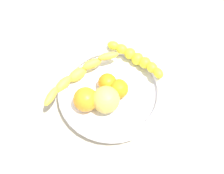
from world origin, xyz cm
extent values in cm
cube|color=#B8AB91|center=(0.00, 0.00, 1.50)|extent=(120.00, 120.00, 3.00)
cylinder|color=white|center=(0.00, 0.00, 3.78)|extent=(28.89, 28.89, 1.57)
torus|color=white|center=(0.00, 0.00, 5.83)|extent=(30.65, 30.65, 2.52)
ellipsoid|color=yellow|center=(11.76, 6.69, 8.52)|extent=(4.20, 4.29, 2.51)
ellipsoid|color=yellow|center=(9.82, 8.60, 7.84)|extent=(4.59, 4.53, 2.96)
ellipsoid|color=yellow|center=(7.64, 10.23, 7.17)|extent=(4.79, 4.76, 3.41)
ellipsoid|color=yellow|center=(5.26, 11.56, 6.50)|extent=(4.81, 4.98, 3.86)
ellipsoid|color=yellow|center=(2.72, 12.54, 7.17)|extent=(4.36, 4.29, 3.41)
ellipsoid|color=yellow|center=(0.07, 13.17, 7.84)|extent=(3.94, 3.49, 2.96)
ellipsoid|color=yellow|center=(-2.65, 13.43, 8.52)|extent=(3.58, 2.60, 2.51)
ellipsoid|color=yellow|center=(-3.17, 9.24, 8.56)|extent=(6.45, 4.81, 2.12)
ellipsoid|color=yellow|center=(-7.40, 6.31, 7.38)|extent=(6.44, 6.09, 2.70)
ellipsoid|color=yellow|center=(-10.90, 2.54, 6.20)|extent=(6.31, 6.91, 3.27)
ellipsoid|color=yellow|center=(-13.49, -1.90, 7.38)|extent=(4.98, 6.75, 2.70)
ellipsoid|color=yellow|center=(-15.06, -6.79, 8.56)|extent=(3.31, 6.48, 2.12)
sphere|color=orange|center=(-1.62, 1.32, 7.21)|extent=(5.28, 5.28, 5.28)
sphere|color=orange|center=(1.90, -0.38, 7.30)|extent=(5.46, 5.46, 5.46)
sphere|color=orange|center=(-5.98, -5.40, 7.92)|extent=(6.71, 6.71, 6.71)
sphere|color=#DFC152|center=(-0.63, -4.45, 8.29)|extent=(7.45, 7.45, 7.45)
camera|label=1|loc=(6.92, -30.84, 65.82)|focal=38.58mm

